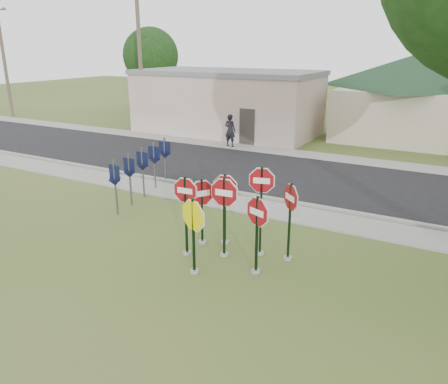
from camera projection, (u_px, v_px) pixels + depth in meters
The scene contains 20 objects.
ground at pixel (199, 280), 11.22m from camera, with size 120.00×120.00×0.00m, color #3C5821.
sidewalk_near at pixel (280, 211), 15.77m from camera, with size 60.00×1.60×0.06m, color gray.
road at pixel (318, 180), 19.51m from camera, with size 60.00×7.00×0.04m, color black.
sidewalk_far at pixel (343, 159), 23.07m from camera, with size 60.00×1.60×0.06m, color gray.
curb at pixel (290, 202), 16.59m from camera, with size 60.00×0.20×0.14m, color gray.
stop_sign_center at pixel (224, 206), 12.03m from camera, with size 1.11×0.24×2.46m.
stop_sign_yellow at pixel (193, 227), 11.16m from camera, with size 1.12×0.35×2.20m.
stop_sign_left at pixel (186, 206), 12.13m from camera, with size 0.99×0.24×2.44m.
stop_sign_right at pixel (257, 225), 11.15m from camera, with size 0.99×0.42×2.25m.
stop_sign_back_right at pixel (261, 199), 12.06m from camera, with size 0.97×0.27×2.73m.
stop_sign_back_left at pixel (225, 200), 12.86m from camera, with size 0.98×0.30×2.31m.
stop_sign_far_right at pixel (290, 212), 11.85m from camera, with size 0.78×0.68×2.36m.
stop_sign_far_left at pixel (202, 203), 12.91m from camera, with size 0.64×0.90×2.15m.
route_sign_row at pixel (143, 167), 17.04m from camera, with size 1.43×4.63×2.00m.
building_stucco at pixel (227, 101), 29.60m from camera, with size 12.20×6.20×4.20m.
building_house at pixel (411, 81), 27.39m from camera, with size 11.60×11.60×6.20m.
utility_pole_near at pixel (140, 58), 28.68m from camera, with size 2.20×0.26×9.50m.
utility_pole_far at pixel (4, 59), 35.18m from camera, with size 2.20×0.26×9.00m.
bg_tree_left at pixel (151, 56), 38.76m from camera, with size 4.90×4.90×7.35m.
pedestrian at pixel (230, 130), 25.58m from camera, with size 0.69×0.46×1.90m, color black.
Camera 1 is at (5.36, -8.37, 5.71)m, focal length 35.00 mm.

